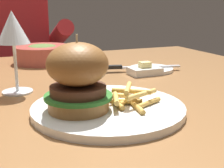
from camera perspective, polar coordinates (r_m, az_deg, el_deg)
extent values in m
cube|color=brown|center=(0.76, -7.83, -1.87)|extent=(1.30, 0.99, 0.04)
cylinder|color=brown|center=(1.50, 10.55, -8.56)|extent=(0.06, 0.06, 0.70)
cylinder|color=white|center=(0.57, -0.69, -4.49)|extent=(0.28, 0.28, 0.01)
cylinder|color=#9E6B38|center=(0.54, -6.13, -3.63)|extent=(0.11, 0.11, 0.02)
cylinder|color=#2D7028|center=(0.54, -6.17, -2.22)|extent=(0.12, 0.12, 0.01)
cylinder|color=#4C2D1E|center=(0.54, -6.20, -1.09)|extent=(0.10, 0.10, 0.02)
ellipsoid|color=brown|center=(0.53, -6.34, 3.61)|extent=(0.11, 0.11, 0.07)
cylinder|color=#CCB78C|center=(0.52, -6.42, 6.31)|extent=(0.00, 0.00, 0.05)
cylinder|color=gold|center=(0.55, 4.53, -4.13)|extent=(0.02, 0.07, 0.01)
cylinder|color=gold|center=(0.58, 2.62, -3.08)|extent=(0.04, 0.04, 0.01)
cylinder|color=gold|center=(0.57, 6.76, -3.43)|extent=(0.06, 0.03, 0.01)
cylinder|color=gold|center=(0.59, 4.45, -2.17)|extent=(0.04, 0.05, 0.01)
cylinder|color=#E0B251|center=(0.57, 2.24, -3.16)|extent=(0.06, 0.03, 0.01)
cylinder|color=#E0B251|center=(0.55, 0.70, -2.48)|extent=(0.03, 0.07, 0.01)
cylinder|color=#EABC5B|center=(0.60, 1.49, -2.12)|extent=(0.05, 0.04, 0.01)
cylinder|color=gold|center=(0.56, 0.95, -3.59)|extent=(0.01, 0.05, 0.01)
cylinder|color=gold|center=(0.58, 3.58, -1.33)|extent=(0.07, 0.05, 0.01)
cylinder|color=#EABC5B|center=(0.56, 5.40, -1.89)|extent=(0.07, 0.03, 0.01)
cylinder|color=#E0B251|center=(0.57, 2.94, -0.77)|extent=(0.04, 0.06, 0.01)
cylinder|color=silver|center=(0.73, -16.86, -1.33)|extent=(0.07, 0.07, 0.00)
cylinder|color=silver|center=(0.71, -17.18, 2.88)|extent=(0.01, 0.01, 0.11)
cone|color=silver|center=(0.70, -17.73, 9.88)|extent=(0.07, 0.07, 0.07)
cylinder|color=white|center=(0.92, 7.13, 2.69)|extent=(0.13, 0.13, 0.01)
cube|color=silver|center=(0.92, 7.15, 3.14)|extent=(0.17, 0.06, 0.00)
cube|color=black|center=(0.89, -0.08, 3.10)|extent=(0.06, 0.03, 0.01)
cube|color=white|center=(0.87, 6.01, 2.37)|extent=(0.09, 0.06, 0.02)
cube|color=#F4E58C|center=(0.87, 6.04, 3.53)|extent=(0.03, 0.02, 0.02)
cylinder|color=#B24C42|center=(1.06, -12.78, 5.31)|extent=(0.19, 0.19, 0.06)
ellipsoid|color=#4C662D|center=(1.06, -12.85, 6.48)|extent=(0.10, 0.10, 0.02)
cube|color=#282833|center=(1.64, -17.37, -11.42)|extent=(0.30, 0.22, 0.46)
cube|color=maroon|center=(1.50, -18.80, 5.68)|extent=(0.36, 0.20, 0.52)
cylinder|color=maroon|center=(1.45, -9.95, 8.33)|extent=(0.07, 0.34, 0.18)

